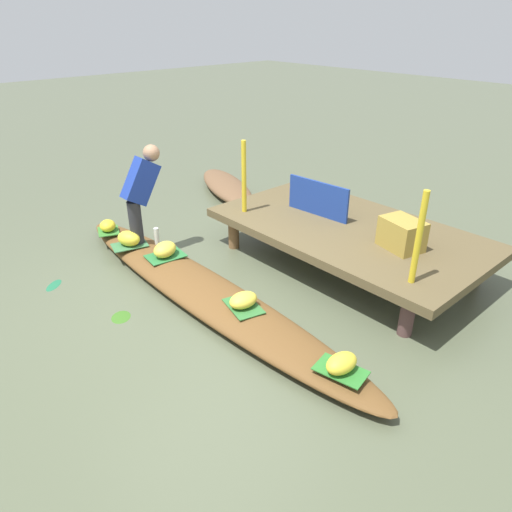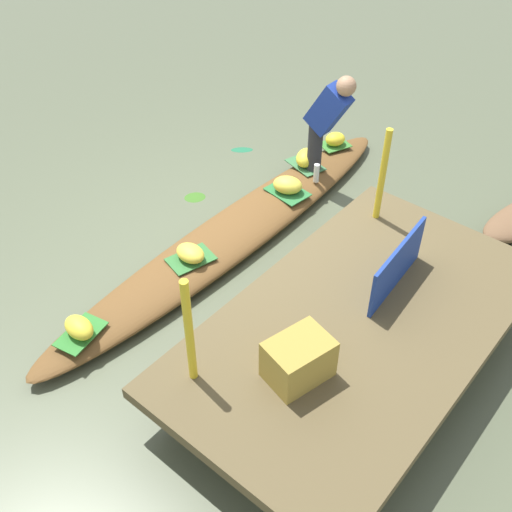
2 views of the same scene
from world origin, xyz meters
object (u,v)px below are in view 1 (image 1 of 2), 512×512
Objects in this scene: banana_bunch_1 at (243,300)px; banana_bunch_3 at (108,226)px; banana_bunch_4 at (129,238)px; vendor_person at (141,189)px; market_banner at (318,198)px; vendor_boat at (202,291)px; water_bottle at (157,236)px; banana_bunch_0 at (165,249)px; moored_boat at (227,186)px; banana_bunch_2 at (341,363)px; produce_crate at (402,234)px.

banana_bunch_3 is at bearing -176.75° from banana_bunch_1.
banana_bunch_4 is 0.26× the size of vendor_person.
vendor_boat is at bearing -96.34° from market_banner.
banana_bunch_0 is at bearing -17.21° from water_bottle.
banana_bunch_1 is at bearing -15.74° from moored_boat.
vendor_person reaches higher than banana_bunch_2.
banana_bunch_2 is (2.67, -0.06, -0.01)m from banana_bunch_0.
water_bottle reaches higher than banana_bunch_1.
moored_boat is (-2.42, 2.32, 0.02)m from vendor_boat.
water_bottle is at bearing -131.16° from market_banner.
water_bottle is at bearing 175.81° from banana_bunch_1.
moored_boat is 4.41× the size of produce_crate.
banana_bunch_1 is at bearing -2.56° from vendor_person.
water_bottle is at bearing -38.38° from moored_boat.
banana_bunch_2 reaches higher than moored_boat.
banana_bunch_2 is at bearing 2.03° from banana_bunch_4.
banana_bunch_4 is 0.34m from water_bottle.
banana_bunch_1 is 0.68× the size of produce_crate.
banana_bunch_1 is at bearing -75.84° from market_banner.
banana_bunch_4 is (-3.22, -0.11, 0.02)m from banana_bunch_2.
banana_bunch_0 is 0.36× the size of market_banner.
banana_bunch_4 is at bearing -44.96° from moored_boat.
banana_bunch_0 is at bearing 179.20° from banana_bunch_1.
banana_bunch_3 is 0.86m from vendor_person.
banana_bunch_2 is 0.67× the size of produce_crate.
banana_bunch_3 is at bearing -160.03° from water_bottle.
moored_boat is at bearing 171.02° from produce_crate.
banana_bunch_2 is at bearing -1.67° from banana_bunch_1.
produce_crate is at bearing 31.78° from vendor_person.
market_banner is (0.05, 1.78, 0.62)m from vendor_boat.
produce_crate is (3.18, 1.84, 0.39)m from banana_bunch_3.
market_banner is (1.38, 1.90, 0.43)m from banana_bunch_4.
market_banner is at bearing 50.39° from vendor_person.
banana_bunch_4 is (1.09, -2.43, 0.17)m from moored_boat.
banana_bunch_0 is 0.26× the size of vendor_person.
produce_crate reaches higher than banana_bunch_0.
moored_boat is at bearing 136.19° from vendor_boat.
banana_bunch_4 is 1.42× the size of water_bottle.
vendor_boat is 1.89m from banana_bunch_2.
produce_crate is (2.60, 1.61, -0.21)m from vendor_person.
water_bottle is 0.24× the size of market_banner.
banana_bunch_4 is 0.34× the size of market_banner.
banana_bunch_2 is at bearing -48.96° from market_banner.
produce_crate reaches higher than vendor_boat.
banana_bunch_4 is at bearing -91.41° from vendor_person.
produce_crate is (2.60, 1.85, 0.37)m from banana_bunch_4.
banana_bunch_0 is at bearing 8.37° from banana_bunch_3.
banana_bunch_4 reaches higher than banana_bunch_0.
vendor_person reaches higher than water_bottle.
banana_bunch_4 is (0.57, -0.01, 0.02)m from banana_bunch_3.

